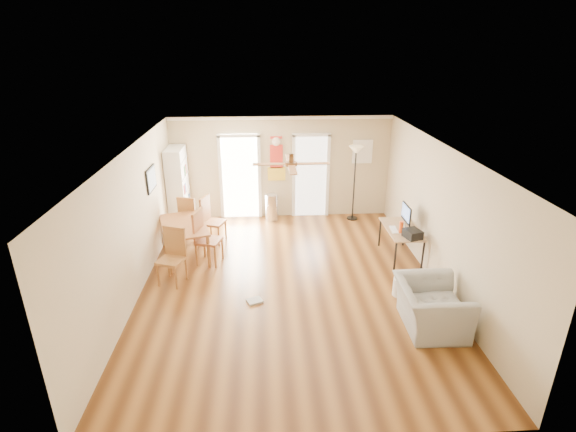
{
  "coord_description": "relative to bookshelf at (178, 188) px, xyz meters",
  "views": [
    {
      "loc": [
        -0.45,
        -7.13,
        4.28
      ],
      "look_at": [
        0.0,
        0.6,
        1.15
      ],
      "focal_mm": 27.02,
      "sensor_mm": 36.0,
      "label": 1
    }
  ],
  "objects": [
    {
      "name": "armchair",
      "position": [
        4.68,
        -4.44,
        -0.61
      ],
      "size": [
        1.03,
        1.18,
        0.75
      ],
      "primitive_type": "imported",
      "rotation": [
        0.0,
        0.0,
        1.55
      ],
      "color": "#969692",
      "rests_on": "floor"
    },
    {
      "name": "bathroom_doorway",
      "position": [
        3.28,
        0.49,
        0.07
      ],
      "size": [
        0.8,
        0.1,
        2.1
      ],
      "primitive_type": null,
      "color": "white",
      "rests_on": "wall_back"
    },
    {
      "name": "wall_back",
      "position": [
        2.53,
        0.51,
        0.32
      ],
      "size": [
        5.5,
        0.04,
        2.6
      ],
      "primitive_type": null,
      "color": "beige",
      "rests_on": "floor"
    },
    {
      "name": "computer_desk",
      "position": [
        4.92,
        -2.05,
        -0.64
      ],
      "size": [
        0.63,
        1.27,
        0.68
      ],
      "primitive_type": null,
      "color": "tan",
      "rests_on": "floor"
    },
    {
      "name": "ac_grille",
      "position": [
        4.58,
        0.48,
        0.72
      ],
      "size": [
        0.5,
        0.04,
        0.6
      ],
      "primitive_type": "cube",
      "color": "white",
      "rests_on": "wall_back"
    },
    {
      "name": "crown_molding",
      "position": [
        2.53,
        -2.99,
        1.58
      ],
      "size": [
        5.5,
        7.0,
        0.08
      ],
      "primitive_type": null,
      "color": "white",
      "rests_on": "wall_back"
    },
    {
      "name": "wall_decal",
      "position": [
        2.41,
        0.49,
        0.57
      ],
      "size": [
        0.46,
        0.03,
        1.1
      ],
      "primitive_type": "cube",
      "color": "red",
      "rests_on": "wall_back"
    },
    {
      "name": "wall_left",
      "position": [
        -0.22,
        -2.99,
        0.32
      ],
      "size": [
        0.04,
        7.0,
        2.6
      ],
      "primitive_type": null,
      "color": "beige",
      "rests_on": "floor"
    },
    {
      "name": "floor",
      "position": [
        2.53,
        -2.99,
        -0.98
      ],
      "size": [
        7.0,
        7.0,
        0.0
      ],
      "primitive_type": "plane",
      "color": "brown",
      "rests_on": "ground"
    },
    {
      "name": "dining_chair_near",
      "position": [
        0.31,
        -2.81,
        -0.45
      ],
      "size": [
        0.56,
        0.56,
        1.07
      ],
      "primitive_type": null,
      "rotation": [
        0.0,
        0.0,
        -0.35
      ],
      "color": "#976030",
      "rests_on": "floor"
    },
    {
      "name": "wall_front",
      "position": [
        2.53,
        -6.49,
        0.32
      ],
      "size": [
        5.5,
        0.04,
        2.6
      ],
      "primitive_type": null,
      "color": "beige",
      "rests_on": "floor"
    },
    {
      "name": "ceiling",
      "position": [
        2.53,
        -2.99,
        1.62
      ],
      "size": [
        5.5,
        7.0,
        0.0
      ],
      "primitive_type": null,
      "color": "silver",
      "rests_on": "floor"
    },
    {
      "name": "orange_bottle",
      "position": [
        4.83,
        -2.25,
        -0.18
      ],
      "size": [
        0.1,
        0.1,
        0.24
      ],
      "primitive_type": "cylinder",
      "rotation": [
        0.0,
        0.0,
        0.27
      ],
      "color": "#FE5416",
      "rests_on": "computer_desk"
    },
    {
      "name": "bookshelf",
      "position": [
        0.0,
        0.0,
        0.0
      ],
      "size": [
        0.54,
        0.94,
        1.96
      ],
      "primitive_type": null,
      "rotation": [
        0.0,
        0.0,
        -0.17
      ],
      "color": "silver",
      "rests_on": "floor"
    },
    {
      "name": "printer",
      "position": [
        4.98,
        -2.52,
        -0.22
      ],
      "size": [
        0.36,
        0.4,
        0.17
      ],
      "primitive_type": "cube",
      "rotation": [
        0.0,
        0.0,
        0.28
      ],
      "color": "black",
      "rests_on": "computer_desk"
    },
    {
      "name": "kitchen_doorway",
      "position": [
        1.48,
        0.49,
        0.07
      ],
      "size": [
        0.9,
        0.1,
        2.1
      ],
      "primitive_type": null,
      "color": "white",
      "rests_on": "wall_back"
    },
    {
      "name": "wastebasket_b",
      "position": [
        4.7,
        -3.75,
        -0.82
      ],
      "size": [
        0.35,
        0.35,
        0.32
      ],
      "primitive_type": "cylinder",
      "rotation": [
        0.0,
        0.0,
        0.31
      ],
      "color": "white",
      "rests_on": "floor"
    },
    {
      "name": "dining_table",
      "position": [
        0.38,
        -1.69,
        -0.62
      ],
      "size": [
        1.26,
        1.65,
        0.73
      ],
      "primitive_type": null,
      "rotation": [
        0.0,
        0.0,
        0.29
      ],
      "color": "#9B5A32",
      "rests_on": "floor"
    },
    {
      "name": "torchiere_lamp",
      "position": [
        4.35,
        0.17,
        -0.03
      ],
      "size": [
        0.45,
        0.45,
        1.91
      ],
      "primitive_type": null,
      "rotation": [
        0.0,
        0.0,
        0.29
      ],
      "color": "black",
      "rests_on": "floor"
    },
    {
      "name": "dining_chair_right_b",
      "position": [
        0.93,
        -2.03,
        -0.42
      ],
      "size": [
        0.57,
        0.57,
        1.12
      ],
      "primitive_type": null,
      "rotation": [
        0.0,
        0.0,
        1.29
      ],
      "color": "#9C5E32",
      "rests_on": "floor"
    },
    {
      "name": "dining_chair_far",
      "position": [
        0.37,
        -0.7,
        -0.47
      ],
      "size": [
        0.52,
        0.52,
        1.02
      ],
      "primitive_type": null,
      "rotation": [
        0.0,
        0.0,
        2.86
      ],
      "color": "brown",
      "rests_on": "floor"
    },
    {
      "name": "wastebasket_a",
      "position": [
        4.51,
        -3.49,
        -0.81
      ],
      "size": [
        0.3,
        0.3,
        0.33
      ],
      "primitive_type": "cylinder",
      "rotation": [
        0.0,
        0.0,
        -0.04
      ],
      "color": "silver",
      "rests_on": "floor"
    },
    {
      "name": "dining_chair_right_a",
      "position": [
        0.93,
        -1.01,
        -0.45
      ],
      "size": [
        0.56,
        0.56,
        1.06
      ],
      "primitive_type": null,
      "rotation": [
        0.0,
        0.0,
        1.23
      ],
      "color": "#A46535",
      "rests_on": "floor"
    },
    {
      "name": "ceiling_fan",
      "position": [
        2.53,
        -3.29,
        1.45
      ],
      "size": [
        1.24,
        1.24,
        0.2
      ],
      "primitive_type": null,
      "color": "#593819",
      "rests_on": "ceiling"
    },
    {
      "name": "wall_right",
      "position": [
        5.28,
        -2.99,
        0.32
      ],
      "size": [
        0.04,
        7.0,
        2.6
      ],
      "primitive_type": null,
      "color": "beige",
      "rests_on": "floor"
    },
    {
      "name": "keyboard",
      "position": [
        4.73,
        -2.12,
        -0.3
      ],
      "size": [
        0.15,
        0.39,
        0.01
      ],
      "primitive_type": "cube",
      "rotation": [
        0.0,
        0.0,
        -0.08
      ],
      "color": "white",
      "rests_on": "computer_desk"
    },
    {
      "name": "imac",
      "position": [
        5.0,
        -1.99,
        -0.06
      ],
      "size": [
        0.17,
        0.53,
        0.49
      ],
      "primitive_type": null,
      "rotation": [
        0.0,
        0.0,
        0.19
      ],
      "color": "black",
      "rests_on": "computer_desk"
    },
    {
      "name": "framed_poster",
      "position": [
        -0.19,
        -1.59,
        0.72
      ],
      "size": [
        0.04,
        0.66,
        0.48
      ],
      "primitive_type": "cube",
      "color": "black",
      "rests_on": "wall_left"
    },
    {
      "name": "floor_cloth",
      "position": [
        1.87,
        -3.57,
        -0.96
      ],
      "size": [
        0.32,
        0.29,
        0.04
      ],
      "primitive_type": "cube",
      "rotation": [
        0.0,
        0.0,
        0.39
      ],
      "color": "#A9A9A4",
      "rests_on": "floor"
    },
    {
      "name": "trash_can",
      "position": [
        2.27,
        0.21,
        -0.64
      ],
      "size": [
        0.41,
        0.41,
        0.69
      ],
      "primitive_type": "cylinder",
      "rotation": [
        0.0,
        0.0,
        0.34
      ],
      "color": "#BBBBBE",
      "rests_on": "floor"
    }
  ]
}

